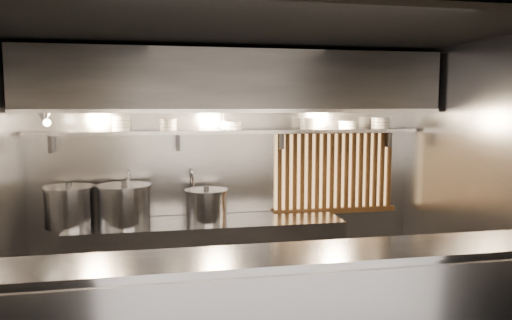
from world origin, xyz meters
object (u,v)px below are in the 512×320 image
object	(u,v)px
stock_pot_right	(206,205)
stock_pot_left	(70,206)
stock_pot_mid	(125,205)
heat_lamp	(44,117)
pendant_bulb	(224,125)

from	to	relation	value
stock_pot_right	stock_pot_left	bearing A→B (deg)	177.53
stock_pot_mid	heat_lamp	bearing A→B (deg)	-158.65
pendant_bulb	stock_pot_mid	world-z (taller)	pendant_bulb
heat_lamp	stock_pot_right	size ratio (longest dim) A/B	0.56
stock_pot_mid	pendant_bulb	bearing A→B (deg)	3.77
pendant_bulb	stock_pot_left	world-z (taller)	pendant_bulb
pendant_bulb	stock_pot_right	xyz separation A→B (m)	(-0.21, -0.10, -0.88)
stock_pot_right	pendant_bulb	bearing A→B (deg)	25.38
heat_lamp	stock_pot_left	size ratio (longest dim) A/B	0.59
stock_pot_left	stock_pot_right	world-z (taller)	stock_pot_left
pendant_bulb	stock_pot_right	world-z (taller)	pendant_bulb
heat_lamp	stock_pot_mid	bearing A→B (deg)	21.35
pendant_bulb	stock_pot_right	size ratio (longest dim) A/B	0.30
heat_lamp	stock_pot_left	world-z (taller)	heat_lamp
stock_pot_left	stock_pot_mid	xyz separation A→B (m)	(0.56, -0.03, 0.00)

